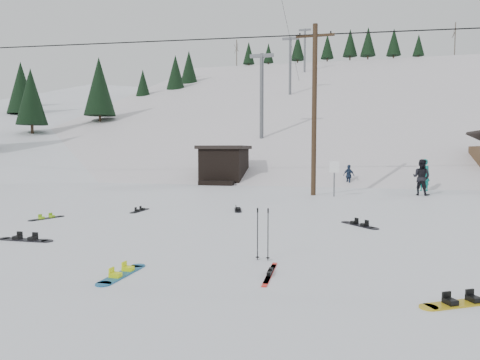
# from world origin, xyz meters

# --- Properties ---
(ground) EXTENTS (200.00, 200.00, 0.00)m
(ground) POSITION_xyz_m (0.00, 0.00, 0.00)
(ground) COLOR white
(ground) RESTS_ON ground
(ski_slope) EXTENTS (60.00, 85.24, 65.97)m
(ski_slope) POSITION_xyz_m (0.00, 55.00, -12.00)
(ski_slope) COLOR silver
(ski_slope) RESTS_ON ground
(ridge_left) EXTENTS (47.54, 95.03, 58.38)m
(ridge_left) POSITION_xyz_m (-36.00, 48.00, -11.00)
(ridge_left) COLOR white
(ridge_left) RESTS_ON ground
(treeline_left) EXTENTS (20.00, 64.00, 10.00)m
(treeline_left) POSITION_xyz_m (-34.00, 40.00, 0.00)
(treeline_left) COLOR black
(treeline_left) RESTS_ON ground
(treeline_crest) EXTENTS (50.00, 6.00, 10.00)m
(treeline_crest) POSITION_xyz_m (0.00, 86.00, 0.00)
(treeline_crest) COLOR black
(treeline_crest) RESTS_ON ski_slope
(utility_pole) EXTENTS (2.00, 0.26, 9.00)m
(utility_pole) POSITION_xyz_m (2.00, 14.00, 4.68)
(utility_pole) COLOR #3A2819
(utility_pole) RESTS_ON ground
(trail_sign) EXTENTS (0.50, 0.09, 1.85)m
(trail_sign) POSITION_xyz_m (3.10, 13.58, 1.27)
(trail_sign) COLOR #595B60
(trail_sign) RESTS_ON ground
(lift_hut) EXTENTS (3.40, 4.10, 2.75)m
(lift_hut) POSITION_xyz_m (-5.00, 20.94, 1.36)
(lift_hut) COLOR black
(lift_hut) RESTS_ON ground
(lift_tower_near) EXTENTS (2.20, 0.36, 8.00)m
(lift_tower_near) POSITION_xyz_m (-4.00, 30.00, 7.86)
(lift_tower_near) COLOR #595B60
(lift_tower_near) RESTS_ON ski_slope
(lift_tower_mid) EXTENTS (2.20, 0.36, 8.00)m
(lift_tower_mid) POSITION_xyz_m (-4.00, 50.00, 14.36)
(lift_tower_mid) COLOR #595B60
(lift_tower_mid) RESTS_ON ski_slope
(lift_tower_far) EXTENTS (2.20, 0.36, 8.00)m
(lift_tower_far) POSITION_xyz_m (-4.00, 70.00, 20.86)
(lift_tower_far) COLOR #595B60
(lift_tower_far) RESTS_ON ski_slope
(hero_snowboard) EXTENTS (0.32, 1.54, 0.11)m
(hero_snowboard) POSITION_xyz_m (-0.47, -1.78, 0.03)
(hero_snowboard) COLOR #176196
(hero_snowboard) RESTS_ON ground
(hero_skis) EXTENTS (0.16, 1.62, 0.08)m
(hero_skis) POSITION_xyz_m (2.31, -1.04, 0.02)
(hero_skis) COLOR red
(hero_skis) RESTS_ON ground
(ski_poles) EXTENTS (0.32, 0.08, 1.15)m
(ski_poles) POSITION_xyz_m (1.96, -0.01, 0.59)
(ski_poles) COLOR black
(ski_poles) RESTS_ON ground
(board_scatter_a) EXTENTS (1.66, 0.32, 0.12)m
(board_scatter_a) POSITION_xyz_m (-4.61, 0.46, 0.03)
(board_scatter_a) COLOR black
(board_scatter_a) RESTS_ON ground
(board_scatter_b) EXTENTS (0.26, 1.38, 0.10)m
(board_scatter_b) POSITION_xyz_m (-4.23, 6.26, 0.02)
(board_scatter_b) COLOR black
(board_scatter_b) RESTS_ON ground
(board_scatter_c) EXTENTS (0.59, 1.32, 0.10)m
(board_scatter_c) POSITION_xyz_m (-6.53, 3.74, 0.02)
(board_scatter_c) COLOR black
(board_scatter_c) RESTS_ON ground
(board_scatter_d) EXTENTS (1.15, 1.32, 0.11)m
(board_scatter_d) POSITION_xyz_m (4.15, 4.96, 0.03)
(board_scatter_d) COLOR black
(board_scatter_d) RESTS_ON ground
(board_scatter_e) EXTENTS (1.36, 0.89, 0.11)m
(board_scatter_e) POSITION_xyz_m (5.51, -1.91, 0.03)
(board_scatter_e) COLOR gold
(board_scatter_e) RESTS_ON ground
(board_scatter_f) EXTENTS (0.58, 1.39, 0.10)m
(board_scatter_f) POSITION_xyz_m (-0.49, 7.39, 0.03)
(board_scatter_f) COLOR black
(board_scatter_f) RESTS_ON ground
(skier_teal) EXTENTS (0.77, 0.59, 1.89)m
(skier_teal) POSITION_xyz_m (8.18, 18.07, 0.94)
(skier_teal) COLOR #0C7F73
(skier_teal) RESTS_ON ground
(skier_dark) EXTENTS (1.19, 1.12, 1.93)m
(skier_dark) POSITION_xyz_m (7.60, 15.31, 0.97)
(skier_dark) COLOR black
(skier_dark) RESTS_ON ground
(skier_navy) EXTENTS (0.90, 0.79, 1.46)m
(skier_navy) POSITION_xyz_m (3.87, 20.06, 0.73)
(skier_navy) COLOR #1B2943
(skier_navy) RESTS_ON ground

